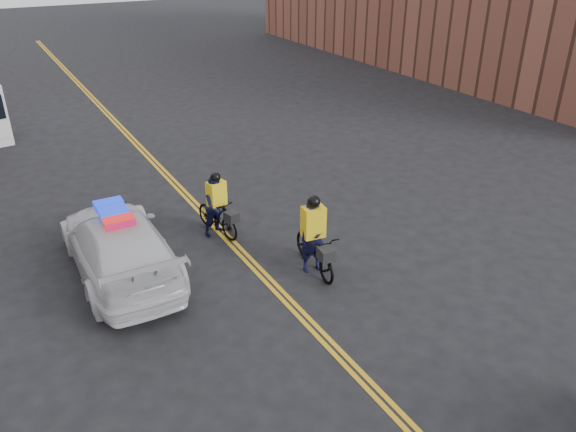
% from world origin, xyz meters
% --- Properties ---
extents(ground, '(120.00, 120.00, 0.00)m').
position_xyz_m(ground, '(0.00, 0.00, 0.00)').
color(ground, black).
rests_on(ground, ground).
extents(center_line_left, '(0.10, 60.00, 0.01)m').
position_xyz_m(center_line_left, '(-0.08, 8.00, 0.01)').
color(center_line_left, gold).
rests_on(center_line_left, ground).
extents(center_line_right, '(0.10, 60.00, 0.01)m').
position_xyz_m(center_line_right, '(0.08, 8.00, 0.01)').
color(center_line_right, gold).
rests_on(center_line_right, ground).
extents(police_cruiser, '(2.10, 5.05, 1.62)m').
position_xyz_m(police_cruiser, '(-2.77, 4.22, 0.74)').
color(police_cruiser, silver).
rests_on(police_cruiser, ground).
extents(cyclist_near, '(0.90, 2.00, 1.90)m').
position_xyz_m(cyclist_near, '(1.13, 2.13, 0.66)').
color(cyclist_near, black).
rests_on(cyclist_near, ground).
extents(cyclist_far, '(0.87, 1.76, 1.72)m').
position_xyz_m(cyclist_far, '(-0.07, 4.86, 0.68)').
color(cyclist_far, black).
rests_on(cyclist_far, ground).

